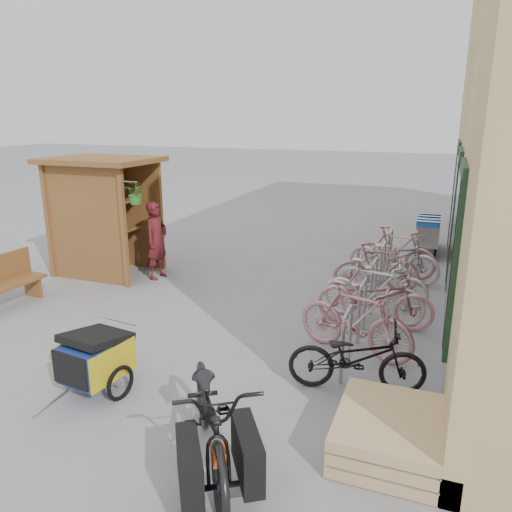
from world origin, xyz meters
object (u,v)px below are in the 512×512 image
(shopping_carts, at_px, (428,230))
(bike_2, at_px, (375,297))
(bike_4, at_px, (383,279))
(bike_5, at_px, (377,268))
(bike_1, at_px, (355,320))
(bench, at_px, (3,282))
(person_kiosk, at_px, (157,241))
(bike_3, at_px, (373,291))
(child_trailer, at_px, (95,357))
(bike_7, at_px, (395,251))
(kiosk, at_px, (100,200))
(bike_0, at_px, (357,358))
(cargo_bike, at_px, (212,418))
(bike_6, at_px, (394,257))
(pallet_stack, at_px, (388,434))

(shopping_carts, bearing_deg, bike_2, -96.70)
(bike_4, bearing_deg, bike_2, -164.86)
(bike_5, bearing_deg, bike_2, 168.92)
(shopping_carts, bearing_deg, bike_1, -96.60)
(bench, bearing_deg, person_kiosk, 57.44)
(person_kiosk, height_order, bike_2, person_kiosk)
(bike_2, relative_size, bike_3, 1.07)
(child_trailer, height_order, bike_7, bike_7)
(bench, bearing_deg, child_trailer, -25.17)
(kiosk, distance_m, bike_1, 5.98)
(kiosk, distance_m, bike_0, 6.52)
(child_trailer, bearing_deg, cargo_bike, -14.12)
(person_kiosk, xyz_separation_m, bike_6, (4.50, 1.55, -0.29))
(bike_4, distance_m, bike_6, 1.31)
(shopping_carts, bearing_deg, pallet_stack, -90.00)
(kiosk, distance_m, person_kiosk, 1.45)
(bike_2, relative_size, bike_6, 0.97)
(pallet_stack, relative_size, bike_7, 0.70)
(cargo_bike, xyz_separation_m, bike_4, (0.93, 5.02, -0.11))
(shopping_carts, relative_size, bike_0, 1.09)
(pallet_stack, distance_m, person_kiosk, 6.44)
(pallet_stack, relative_size, bike_4, 0.73)
(bench, xyz_separation_m, bike_6, (6.13, 3.89, 0.03))
(bike_1, relative_size, bike_7, 1.01)
(person_kiosk, distance_m, bike_3, 4.47)
(shopping_carts, xyz_separation_m, bike_0, (-0.50, -6.94, -0.12))
(bike_6, distance_m, bike_7, 0.35)
(child_trailer, bearing_deg, bike_3, 57.67)
(bike_0, xyz_separation_m, bike_2, (-0.07, 2.02, 0.05))
(cargo_bike, bearing_deg, bike_7, 48.97)
(child_trailer, height_order, bike_6, bike_6)
(bike_0, relative_size, bike_6, 0.87)
(bench, bearing_deg, bike_0, -2.96)
(kiosk, height_order, bench, kiosk)
(pallet_stack, bearing_deg, cargo_bike, -151.25)
(shopping_carts, xyz_separation_m, bike_6, (-0.55, -2.49, -0.06))
(kiosk, xyz_separation_m, bike_4, (5.69, 0.32, -1.12))
(bike_0, distance_m, bike_2, 2.02)
(person_kiosk, distance_m, bike_2, 4.56)
(cargo_bike, distance_m, bike_6, 6.41)
(bike_1, bearing_deg, bench, 110.34)
(child_trailer, relative_size, bike_1, 0.81)
(bench, bearing_deg, bike_4, 25.16)
(kiosk, distance_m, bench, 2.54)
(pallet_stack, bearing_deg, bike_7, 95.41)
(person_kiosk, distance_m, bike_7, 4.88)
(pallet_stack, xyz_separation_m, bike_4, (-0.58, 4.19, 0.22))
(bike_1, xyz_separation_m, bike_2, (0.12, 1.08, -0.04))
(cargo_bike, xyz_separation_m, bike_2, (0.93, 3.91, -0.07))
(bike_1, bearing_deg, child_trailer, 143.79)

